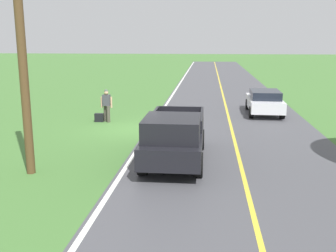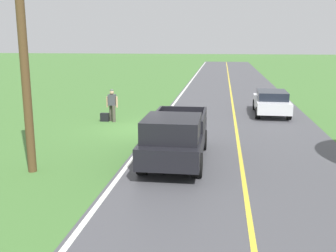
% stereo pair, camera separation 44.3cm
% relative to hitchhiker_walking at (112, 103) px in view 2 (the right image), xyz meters
% --- Properties ---
extents(ground_plane, '(200.00, 200.00, 0.00)m').
position_rel_hitchhiker_walking_xyz_m(ground_plane, '(-1.73, 1.63, -0.98)').
color(ground_plane, '#427033').
extents(road_surface, '(8.32, 120.00, 0.00)m').
position_rel_hitchhiker_walking_xyz_m(road_surface, '(-6.55, 1.63, -0.98)').
color(road_surface, '#47474C').
rests_on(road_surface, ground).
extents(lane_edge_line, '(0.16, 117.60, 0.00)m').
position_rel_hitchhiker_walking_xyz_m(lane_edge_line, '(-2.57, 1.63, -0.98)').
color(lane_edge_line, silver).
rests_on(lane_edge_line, ground).
extents(lane_centre_line, '(0.14, 117.60, 0.00)m').
position_rel_hitchhiker_walking_xyz_m(lane_centre_line, '(-6.55, 1.63, -0.98)').
color(lane_centre_line, gold).
rests_on(lane_centre_line, ground).
extents(hitchhiker_walking, '(0.62, 0.51, 1.75)m').
position_rel_hitchhiker_walking_xyz_m(hitchhiker_walking, '(0.00, 0.00, 0.00)').
color(hitchhiker_walking, '#4C473D').
rests_on(hitchhiker_walking, ground).
extents(suitcase_carried, '(0.46, 0.21, 0.46)m').
position_rel_hitchhiker_walking_xyz_m(suitcase_carried, '(0.42, 0.09, -0.75)').
color(suitcase_carried, black).
rests_on(suitcase_carried, ground).
extents(pickup_truck_passing, '(2.11, 5.40, 1.82)m').
position_rel_hitchhiker_walking_xyz_m(pickup_truck_passing, '(-4.19, 6.80, -0.01)').
color(pickup_truck_passing, black).
rests_on(pickup_truck_passing, ground).
extents(sedan_near_oncoming, '(2.00, 4.44, 1.41)m').
position_rel_hitchhiker_walking_xyz_m(sedan_near_oncoming, '(-8.68, -3.14, -0.23)').
color(sedan_near_oncoming, silver).
rests_on(sedan_near_oncoming, ground).
extents(utility_pole_roadside, '(0.28, 0.28, 8.88)m').
position_rel_hitchhiker_walking_xyz_m(utility_pole_roadside, '(0.43, 8.42, 3.46)').
color(utility_pole_roadside, brown).
rests_on(utility_pole_roadside, ground).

